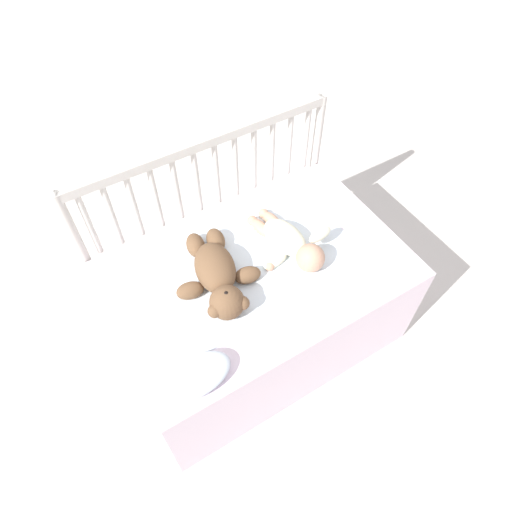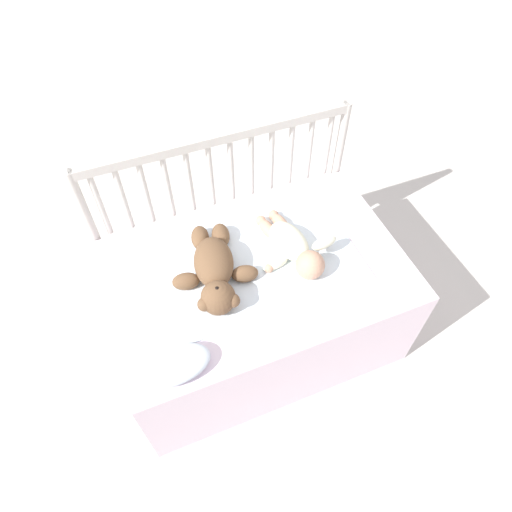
% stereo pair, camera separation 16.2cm
% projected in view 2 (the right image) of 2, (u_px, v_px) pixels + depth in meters
% --- Properties ---
extents(ground_plane, '(12.00, 12.00, 0.00)m').
position_uv_depth(ground_plane, '(257.00, 332.00, 2.04)').
color(ground_plane, silver).
extents(crib_mattress, '(1.08, 0.71, 0.48)m').
position_uv_depth(crib_mattress, '(257.00, 304.00, 1.85)').
color(crib_mattress, silver).
rests_on(crib_mattress, ground_plane).
extents(crib_rail, '(1.08, 0.04, 0.81)m').
position_uv_depth(crib_rail, '(222.00, 183.00, 1.80)').
color(crib_rail, beige).
rests_on(crib_rail, ground_plane).
extents(blanket, '(0.77, 0.49, 0.01)m').
position_uv_depth(blanket, '(251.00, 260.00, 1.68)').
color(blanket, white).
rests_on(blanket, crib_mattress).
extents(teddy_bear, '(0.31, 0.41, 0.12)m').
position_uv_depth(teddy_bear, '(215.00, 270.00, 1.59)').
color(teddy_bear, brown).
rests_on(teddy_bear, crib_mattress).
extents(baby, '(0.29, 0.37, 0.11)m').
position_uv_depth(baby, '(293.00, 246.00, 1.67)').
color(baby, '#EAEACC').
rests_on(baby, crib_mattress).
extents(small_pillow, '(0.24, 0.13, 0.06)m').
position_uv_depth(small_pillow, '(173.00, 365.00, 1.40)').
color(small_pillow, silver).
rests_on(small_pillow, crib_mattress).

